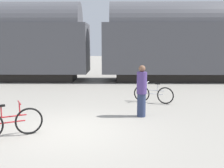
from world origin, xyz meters
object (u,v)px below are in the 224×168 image
object	(u,v)px
freight_train	(95,40)
bicycle_silver	(153,94)
bicycle_maroon	(9,123)
person_in_purple	(142,91)

from	to	relation	value
freight_train	bicycle_silver	size ratio (longest dim) A/B	14.81
freight_train	bicycle_maroon	distance (m)	10.62
bicycle_maroon	freight_train	bearing A→B (deg)	81.72
freight_train	bicycle_silver	bearing A→B (deg)	-65.64
freight_train	bicycle_maroon	size ratio (longest dim) A/B	14.74
freight_train	person_in_purple	distance (m)	8.74
bicycle_silver	bicycle_maroon	distance (m)	5.91
bicycle_silver	person_in_purple	distance (m)	2.21
bicycle_silver	bicycle_maroon	bearing A→B (deg)	-137.14
bicycle_maroon	person_in_purple	distance (m)	4.17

